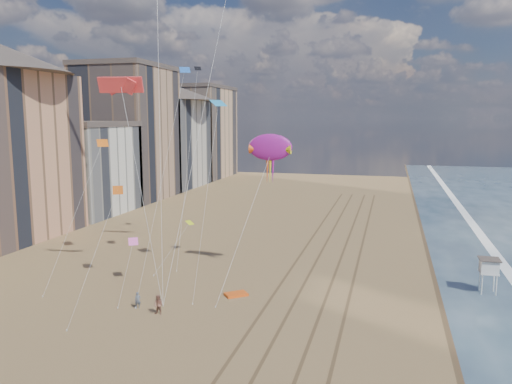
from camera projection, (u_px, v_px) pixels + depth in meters
The scene contains 10 objects.
wet_sand at pixel (463, 257), 63.29m from camera, with size 260.00×260.00×0.00m, color #42301E.
foam at pixel (500, 260), 62.20m from camera, with size 260.00×260.00×0.00m, color white.
tracks at pixel (324, 270), 58.03m from camera, with size 7.68×120.00×0.01m.
buildings at pixel (114, 138), 102.57m from camera, with size 34.72×131.35×29.00m.
lifeguard_stand at pixel (489, 267), 50.03m from camera, with size 1.99×1.99×3.59m.
grounded_kite at pixel (236, 294), 49.72m from camera, with size 2.16×1.38×0.25m, color #E85413.
show_kite at pixel (270, 148), 53.47m from camera, with size 4.65×5.65×17.65m.
kite_flyer_a at pixel (138, 300), 46.27m from camera, with size 0.56×0.37×1.54m, color #4F5765.
kite_flyer_b at pixel (159, 305), 44.74m from camera, with size 0.89×0.69×1.83m, color #8B5746.
small_kites at pixel (162, 142), 55.27m from camera, with size 17.67×17.54×20.35m.
Camera 1 is at (9.70, -26.17, 17.50)m, focal length 35.00 mm.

